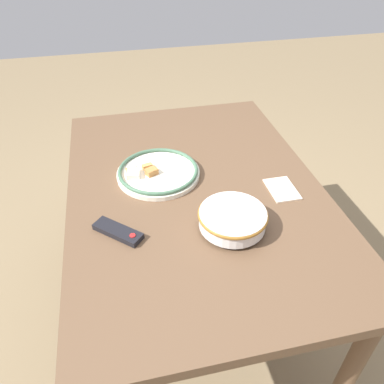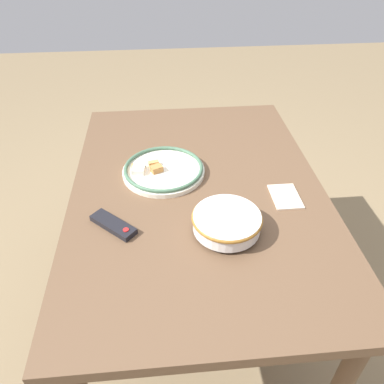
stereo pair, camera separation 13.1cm
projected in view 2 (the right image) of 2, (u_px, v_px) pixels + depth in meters
The scene contains 6 objects.
ground_plane at pixel (196, 306), 1.84m from camera, with size 8.00×8.00×0.00m, color #7F6B4C.
dining_table at pixel (198, 205), 1.43m from camera, with size 1.32×0.93×0.74m.
noodle_bowl at pixel (227, 222), 1.18m from camera, with size 0.22×0.22×0.07m.
food_plate at pixel (163, 170), 1.44m from camera, with size 0.32×0.32×0.04m.
tv_remote at pixel (113, 225), 1.21m from camera, with size 0.15×0.16×0.02m.
folded_napkin at pixel (285, 196), 1.34m from camera, with size 0.14×0.10×0.01m.
Camera 2 is at (-1.09, 0.12, 1.58)m, focal length 35.00 mm.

